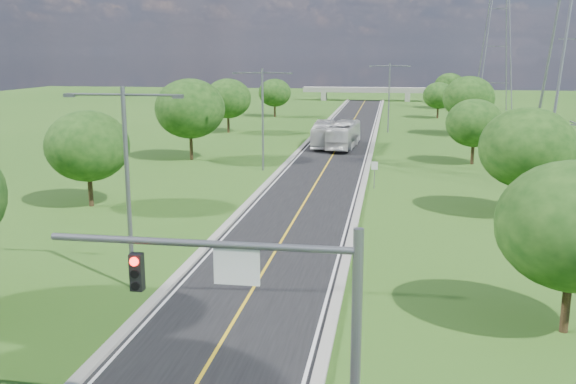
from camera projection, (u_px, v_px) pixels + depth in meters
name	position (u px, v px, depth m)	size (l,w,h in m)	color
ground	(336.00, 150.00, 77.49)	(260.00, 260.00, 0.00)	#2A5217
road	(340.00, 143.00, 83.27)	(8.00, 150.00, 0.06)	black
curb_left	(308.00, 141.00, 83.92)	(0.50, 150.00, 0.22)	gray
curb_right	(373.00, 143.00, 82.59)	(0.50, 150.00, 0.22)	gray
signal_mast	(277.00, 308.00, 17.05)	(8.54, 0.33, 7.20)	slate
speed_limit_sign	(374.00, 170.00, 55.11)	(0.55, 0.09, 2.40)	slate
overpass	(365.00, 91.00, 154.11)	(30.00, 3.00, 3.20)	gray
streetlight_near_left	(127.00, 171.00, 30.88)	(5.90, 0.25, 10.00)	slate
streetlight_mid_left	(263.00, 111.00, 62.69)	(5.90, 0.25, 10.00)	slate
streetlight_far_right	(389.00, 91.00, 92.64)	(5.90, 0.25, 10.00)	slate
power_tower_far	(497.00, 39.00, 123.46)	(9.00, 6.40, 28.00)	slate
tree_lb	(88.00, 146.00, 48.15)	(6.30, 6.30, 7.33)	black
tree_lc	(190.00, 109.00, 69.00)	(7.56, 7.56, 8.79)	black
tree_ld	(228.00, 99.00, 92.59)	(6.72, 6.72, 7.82)	black
tree_le	(275.00, 93.00, 115.47)	(5.88, 5.88, 6.84)	black
tree_ra	(574.00, 226.00, 26.10)	(6.30, 6.30, 7.33)	black
tree_rb	(527.00, 148.00, 45.00)	(6.72, 6.72, 7.82)	black
tree_rc	(474.00, 123.00, 66.50)	(5.88, 5.88, 6.84)	black
tree_rd	(469.00, 98.00, 89.13)	(7.14, 7.14, 8.30)	black
tree_re	(438.00, 95.00, 112.93)	(5.46, 5.46, 6.35)	black
tree_rf	(450.00, 86.00, 131.53)	(6.30, 6.30, 7.33)	black
bus_outbound	(344.00, 135.00, 78.10)	(2.64, 11.27, 3.14)	beige
bus_inbound	(323.00, 134.00, 79.67)	(2.48, 10.58, 2.95)	beige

